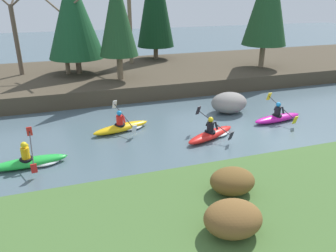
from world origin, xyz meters
TOP-DOWN VIEW (x-y plane):
  - ground_plane at (0.00, 0.00)m, footprint 90.00×90.00m
  - riverbank_far at (0.00, 10.44)m, footprint 44.00×9.46m
  - conifer_tree_far_left at (-6.77, 10.28)m, footprint 3.54×3.54m
  - conifer_tree_left at (-4.46, 7.86)m, footprint 2.30×2.30m
  - bare_tree_upstream at (-10.32, 11.15)m, footprint 3.18×3.14m
  - bare_tree_mid_upstream at (-7.44, 10.41)m, footprint 2.92×2.88m
  - bare_tree_mid_downstream at (-2.75, 12.50)m, footprint 3.46×3.41m
  - shrub_clump_nearest at (-4.54, -6.55)m, footprint 1.38×1.15m
  - shrub_clump_second at (-3.76, -5.08)m, footprint 1.26×1.05m
  - kayaker_lead at (1.99, 0.75)m, footprint 2.79×2.07m
  - kayaker_middle at (-1.90, -0.00)m, footprint 2.71×1.97m
  - kayaker_trailing at (-5.47, 1.98)m, footprint 2.77×2.04m
  - kayaker_far_back at (-9.29, -0.25)m, footprint 2.79×2.07m
  - boulder_midstream at (0.30, 2.67)m, footprint 1.92×1.50m

SIDE VIEW (x-z plane):
  - ground_plane at x=0.00m, z-range 0.00..0.00m
  - kayaker_middle at x=-1.90m, z-range -0.40..0.80m
  - kayaker_trailing at x=-5.47m, z-range -0.40..0.80m
  - kayaker_far_back at x=-9.29m, z-range -0.40..0.80m
  - kayaker_lead at x=1.99m, z-range -0.38..0.82m
  - riverbank_far at x=0.00m, z-range 0.00..0.92m
  - boulder_midstream at x=0.30m, z-range 0.00..1.08m
  - shrub_clump_second at x=-3.76m, z-range 0.81..1.49m
  - shrub_clump_nearest at x=-4.54m, z-range 0.81..1.56m
  - bare_tree_mid_upstream at x=-7.44m, z-range 0.78..6.01m
  - bare_tree_upstream at x=-10.32m, z-range 0.76..6.49m
  - bare_tree_mid_downstream at x=-2.75m, z-range 0.74..7.00m
  - conifer_tree_far_left at x=-6.77m, z-range 1.44..7.74m
  - conifer_tree_left at x=-4.46m, z-range 1.63..7.79m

